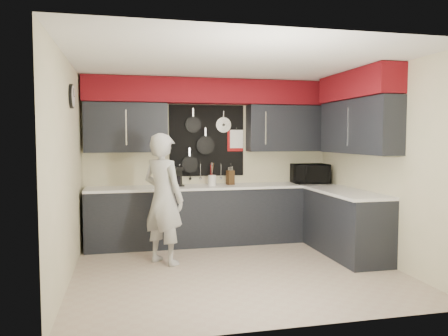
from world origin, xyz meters
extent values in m
plane|color=tan|center=(0.00, 0.00, 0.00)|extent=(4.00, 4.00, 0.00)
cube|color=beige|center=(0.00, 1.75, 1.30)|extent=(4.00, 0.01, 2.60)
cube|color=black|center=(-1.33, 1.59, 1.83)|extent=(1.24, 0.32, 0.75)
cube|color=black|center=(1.28, 1.59, 1.83)|extent=(1.34, 0.32, 0.75)
cube|color=#640B11|center=(0.00, 1.57, 2.40)|extent=(3.94, 0.36, 0.38)
cube|color=black|center=(-0.05, 1.74, 1.62)|extent=(1.22, 0.03, 1.15)
cylinder|color=black|center=(-0.28, 1.70, 1.88)|extent=(0.26, 0.04, 0.26)
cylinder|color=black|center=(-0.08, 1.70, 1.55)|extent=(0.30, 0.04, 0.30)
cylinder|color=black|center=(-0.34, 1.70, 1.24)|extent=(0.27, 0.04, 0.27)
cylinder|color=silver|center=(0.22, 1.70, 1.88)|extent=(0.25, 0.02, 0.25)
cube|color=#9C0C0D|center=(0.42, 1.72, 1.62)|extent=(0.26, 0.01, 0.34)
cube|color=white|center=(0.44, 1.70, 1.65)|extent=(0.22, 0.01, 0.30)
cylinder|color=silver|center=(-0.50, 1.71, 1.13)|extent=(0.01, 0.01, 0.20)
cylinder|color=silver|center=(-0.33, 1.71, 1.13)|extent=(0.01, 0.01, 0.20)
cylinder|color=silver|center=(-0.16, 1.71, 1.13)|extent=(0.01, 0.01, 0.20)
cylinder|color=silver|center=(0.01, 1.71, 1.13)|extent=(0.01, 0.01, 0.20)
cylinder|color=silver|center=(0.18, 1.71, 1.13)|extent=(0.01, 0.01, 0.20)
cylinder|color=silver|center=(0.35, 1.71, 1.13)|extent=(0.01, 0.01, 0.20)
cube|color=beige|center=(2.00, 0.00, 1.30)|extent=(0.01, 3.50, 2.60)
cube|color=black|center=(1.84, 0.30, 1.83)|extent=(0.32, 1.70, 0.75)
cube|color=#640B11|center=(1.82, 0.30, 2.40)|extent=(0.36, 1.70, 0.38)
cube|color=beige|center=(-2.00, 0.00, 1.30)|extent=(0.01, 3.50, 2.60)
cylinder|color=black|center=(-1.98, 0.40, 2.18)|extent=(0.04, 0.30, 0.30)
cylinder|color=white|center=(-1.96, 0.40, 2.18)|extent=(0.01, 0.26, 0.26)
cube|color=black|center=(0.00, 1.45, 0.44)|extent=(3.90, 0.60, 0.88)
cube|color=white|center=(0.00, 1.44, 0.90)|extent=(3.90, 0.63, 0.04)
cube|color=black|center=(1.70, 0.35, 0.44)|extent=(0.60, 1.60, 0.88)
cube|color=white|center=(1.69, 0.35, 0.90)|extent=(0.63, 1.60, 0.04)
cube|color=black|center=(0.00, 1.19, 0.05)|extent=(3.90, 0.06, 0.10)
imported|color=black|center=(1.62, 1.42, 1.08)|extent=(0.61, 0.44, 0.32)
cube|color=#3B2412|center=(0.29, 1.51, 1.04)|extent=(0.13, 0.13, 0.23)
cylinder|color=silver|center=(-0.02, 1.45, 1.00)|extent=(0.13, 0.13, 0.16)
cube|color=black|center=(-0.57, 1.48, 0.93)|extent=(0.21, 0.24, 0.03)
cube|color=black|center=(-0.57, 1.55, 1.08)|extent=(0.17, 0.09, 0.28)
cube|color=black|center=(-0.57, 1.48, 1.20)|extent=(0.21, 0.24, 0.06)
cylinder|color=black|center=(-0.57, 1.46, 1.01)|extent=(0.10, 0.10, 0.13)
imported|color=#B8B8B5|center=(-0.87, 0.49, 0.87)|extent=(0.74, 0.75, 1.73)
camera|label=1|loc=(-1.35, -5.26, 1.67)|focal=35.00mm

